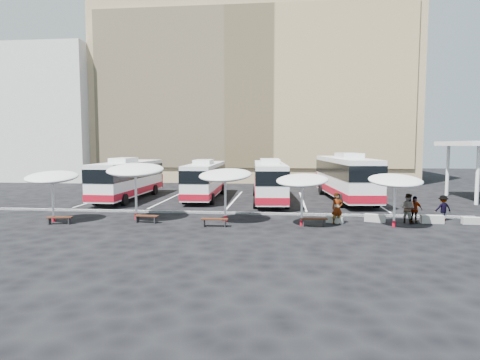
# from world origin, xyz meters

# --- Properties ---
(ground) EXTENTS (120.00, 120.00, 0.00)m
(ground) POSITION_xyz_m (0.00, 0.00, 0.00)
(ground) COLOR black
(ground) RESTS_ON ground
(sandstone_building) EXTENTS (42.00, 18.25, 29.60)m
(sandstone_building) POSITION_xyz_m (0.00, 31.87, 12.63)
(sandstone_building) COLOR tan
(sandstone_building) RESTS_ON ground
(apartment_block) EXTENTS (14.00, 14.00, 18.00)m
(apartment_block) POSITION_xyz_m (-28.00, 28.00, 9.00)
(apartment_block) COLOR silver
(apartment_block) RESTS_ON ground
(curb_divider) EXTENTS (34.00, 0.25, 0.15)m
(curb_divider) POSITION_xyz_m (0.00, 0.50, 0.07)
(curb_divider) COLOR black
(curb_divider) RESTS_ON ground
(bay_lines) EXTENTS (24.15, 12.00, 0.01)m
(bay_lines) POSITION_xyz_m (0.00, 8.00, 0.01)
(bay_lines) COLOR white
(bay_lines) RESTS_ON ground
(bus_0) EXTENTS (2.91, 11.86, 3.75)m
(bus_0) POSITION_xyz_m (-9.55, 7.35, 1.92)
(bus_0) COLOR white
(bus_0) RESTS_ON ground
(bus_1) EXTENTS (2.88, 11.31, 3.57)m
(bus_1) POSITION_xyz_m (-2.77, 8.56, 1.82)
(bus_1) COLOR white
(bus_1) RESTS_ON ground
(bus_2) EXTENTS (3.38, 11.90, 3.73)m
(bus_2) POSITION_xyz_m (3.09, 7.06, 1.90)
(bus_2) COLOR white
(bus_2) RESTS_ON ground
(bus_3) EXTENTS (4.03, 13.40, 4.19)m
(bus_3) POSITION_xyz_m (9.74, 8.77, 2.14)
(bus_3) COLOR white
(bus_3) RESTS_ON ground
(sunshade_0) EXTENTS (3.74, 3.77, 3.34)m
(sunshade_0) POSITION_xyz_m (-10.23, -3.55, 2.84)
(sunshade_0) COLOR white
(sunshade_0) RESTS_ON ground
(sunshade_1) EXTENTS (4.10, 4.15, 3.82)m
(sunshade_1) POSITION_xyz_m (-5.24, -2.33, 3.24)
(sunshade_1) COLOR white
(sunshade_1) RESTS_ON ground
(sunshade_2) EXTENTS (3.96, 3.99, 3.49)m
(sunshade_2) POSITION_xyz_m (0.65, -2.46, 2.97)
(sunshade_2) COLOR white
(sunshade_2) RESTS_ON ground
(sunshade_3) EXTENTS (3.91, 3.94, 3.24)m
(sunshade_3) POSITION_xyz_m (5.40, -3.25, 2.76)
(sunshade_3) COLOR white
(sunshade_3) RESTS_ON ground
(sunshade_4) EXTENTS (3.27, 3.31, 3.25)m
(sunshade_4) POSITION_xyz_m (10.86, -2.93, 2.76)
(sunshade_4) COLOR white
(sunshade_4) RESTS_ON ground
(wood_bench_0) EXTENTS (1.54, 0.65, 0.46)m
(wood_bench_0) POSITION_xyz_m (-9.41, -4.28, 0.35)
(wood_bench_0) COLOR black
(wood_bench_0) RESTS_ON ground
(wood_bench_1) EXTENTS (1.57, 0.57, 0.47)m
(wood_bench_1) POSITION_xyz_m (-4.23, -3.26, 0.36)
(wood_bench_1) COLOR black
(wood_bench_1) RESTS_ON ground
(wood_bench_2) EXTENTS (1.60, 0.46, 0.49)m
(wood_bench_2) POSITION_xyz_m (0.22, -3.97, 0.37)
(wood_bench_2) COLOR black
(wood_bench_2) RESTS_ON ground
(wood_bench_3) EXTENTS (1.64, 0.55, 0.49)m
(wood_bench_3) POSITION_xyz_m (6.12, -3.24, 0.38)
(wood_bench_3) COLOR black
(wood_bench_3) RESTS_ON ground
(conc_bench_0) EXTENTS (1.15, 0.79, 0.41)m
(conc_bench_0) POSITION_xyz_m (7.50, -2.08, 0.21)
(conc_bench_0) COLOR gray
(conc_bench_0) RESTS_ON ground
(conc_bench_1) EXTENTS (1.34, 0.81, 0.48)m
(conc_bench_1) POSITION_xyz_m (10.10, -1.40, 0.24)
(conc_bench_1) COLOR gray
(conc_bench_1) RESTS_ON ground
(conc_bench_2) EXTENTS (1.34, 0.45, 0.50)m
(conc_bench_2) POSITION_xyz_m (13.54, -1.48, 0.25)
(conc_bench_2) COLOR gray
(conc_bench_2) RESTS_ON ground
(conc_bench_3) EXTENTS (1.16, 0.42, 0.43)m
(conc_bench_3) POSITION_xyz_m (15.88, -1.55, 0.22)
(conc_bench_3) COLOR gray
(conc_bench_3) RESTS_ON ground
(passenger_0) EXTENTS (0.79, 0.62, 1.93)m
(passenger_0) POSITION_xyz_m (7.61, -2.35, 0.97)
(passenger_0) COLOR black
(passenger_0) RESTS_ON ground
(passenger_1) EXTENTS (1.14, 1.14, 1.86)m
(passenger_1) POSITION_xyz_m (12.04, -1.61, 0.93)
(passenger_1) COLOR black
(passenger_1) RESTS_ON ground
(passenger_2) EXTENTS (1.02, 0.47, 1.70)m
(passenger_2) POSITION_xyz_m (12.41, -1.60, 0.85)
(passenger_2) COLOR black
(passenger_2) RESTS_ON ground
(passenger_3) EXTENTS (1.16, 0.79, 1.65)m
(passenger_3) POSITION_xyz_m (14.49, -0.63, 0.83)
(passenger_3) COLOR black
(passenger_3) RESTS_ON ground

